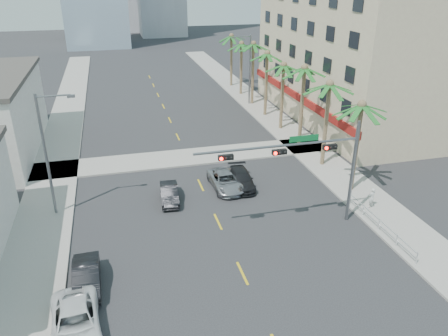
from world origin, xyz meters
name	(u,v)px	position (x,y,z in m)	size (l,w,h in m)	color
ground	(265,321)	(0.00, 0.00, 0.00)	(260.00, 260.00, 0.00)	#262628
sidewalk_right	(313,153)	(12.00, 20.00, 0.07)	(4.00, 120.00, 0.15)	gray
sidewalk_left	(53,180)	(-12.00, 20.00, 0.07)	(4.00, 120.00, 0.15)	gray
sidewalk_cross	(188,157)	(0.00, 22.00, 0.07)	(80.00, 4.00, 0.15)	gray
building_right	(360,54)	(21.99, 30.00, 7.50)	(15.25, 28.00, 15.00)	#C8AD8D
traffic_signal_mast	(311,159)	(5.78, 7.95, 5.06)	(11.12, 0.54, 7.20)	slate
palm_tree_0	(362,106)	(11.60, 12.00, 7.08)	(4.80, 4.80, 7.80)	brown
palm_tree_1	(330,85)	(11.60, 17.20, 7.43)	(4.80, 4.80, 8.16)	brown
palm_tree_2	(305,69)	(11.60, 22.40, 7.78)	(4.80, 4.80, 8.52)	brown
palm_tree_3	(284,66)	(11.60, 27.60, 7.08)	(4.80, 4.80, 7.80)	brown
palm_tree_4	(267,54)	(11.60, 32.80, 7.43)	(4.80, 4.80, 8.16)	brown
palm_tree_5	(253,45)	(11.60, 38.00, 7.78)	(4.80, 4.80, 8.52)	brown
palm_tree_6	(242,44)	(11.60, 43.20, 7.08)	(4.80, 4.80, 7.80)	brown
palm_tree_7	(231,37)	(11.60, 48.40, 7.43)	(4.80, 4.80, 8.16)	brown
streetlight_left	(48,150)	(-11.00, 14.00, 5.06)	(2.55, 0.25, 9.00)	slate
streetlight_right	(248,66)	(11.00, 38.00, 5.06)	(2.55, 0.25, 9.00)	slate
guardrail	(379,223)	(10.30, 6.00, 0.67)	(0.08, 8.08, 1.00)	silver
car_parked_mid	(86,278)	(-8.79, 4.99, 0.69)	(1.46, 4.18, 1.38)	black
car_parked_far	(76,323)	(-9.21, 1.55, 0.70)	(2.32, 5.03, 1.40)	white
car_lane_left	(169,194)	(-2.87, 13.94, 0.62)	(1.32, 3.79, 1.25)	black
car_lane_center	(225,181)	(1.85, 14.96, 0.66)	(2.18, 4.72, 1.31)	#A4A3A8
car_lane_right	(241,179)	(3.20, 14.97, 0.65)	(1.82, 4.47, 1.30)	black
pedestrian	(372,198)	(11.49, 8.93, 0.93)	(0.57, 0.37, 1.56)	silver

